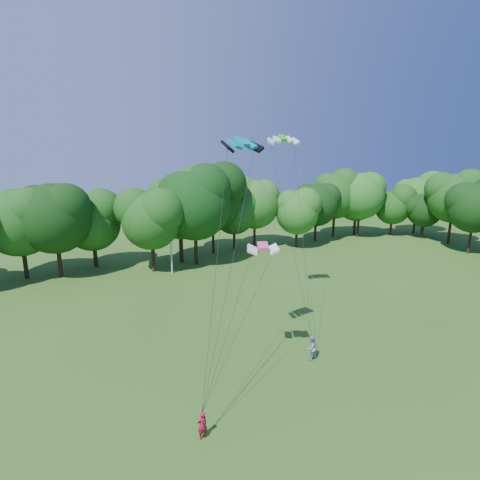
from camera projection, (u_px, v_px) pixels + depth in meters
name	position (u px, v px, depth m)	size (l,w,h in m)	color
ground	(340.00, 442.00, 19.77)	(160.00, 160.00, 0.00)	#305517
utility_pole	(171.00, 240.00, 46.00)	(1.68, 0.21, 8.40)	#B0B1A8
kite_flyer_left	(202.00, 425.00, 19.90)	(0.59, 0.39, 1.61)	maroon
kite_flyer_right	(311.00, 348.00, 27.45)	(0.91, 0.71, 1.87)	#92A0CB
kite_teal	(241.00, 141.00, 23.17)	(2.83, 1.65, 0.64)	#058397
kite_green	(283.00, 138.00, 32.90)	(2.91, 1.85, 0.63)	green
kite_pink	(263.00, 246.00, 24.19)	(2.29, 1.68, 0.39)	#F0427B
tree_back_center	(194.00, 194.00, 48.75)	(10.43, 10.43, 15.17)	#331D14
tree_back_east	(361.00, 191.00, 65.07)	(8.96, 8.96, 13.03)	#312113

